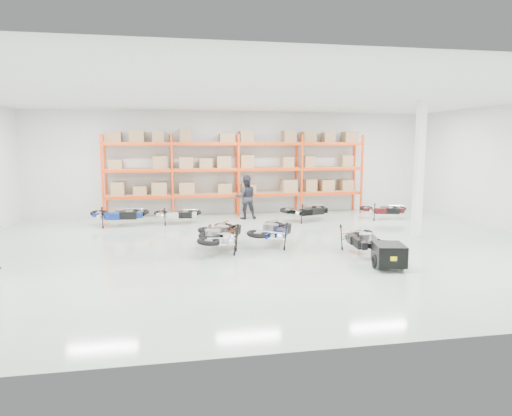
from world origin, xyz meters
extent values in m
plane|color=#AFC3B4|center=(0.00, 0.00, 0.00)|extent=(18.00, 18.00, 0.00)
plane|color=white|center=(0.00, 0.00, 4.50)|extent=(18.00, 18.00, 0.00)
plane|color=silver|center=(0.00, 7.00, 2.25)|extent=(18.00, 0.00, 18.00)
plane|color=silver|center=(0.00, -7.00, 2.25)|extent=(18.00, 0.00, 18.00)
cube|color=#FF420D|center=(-5.60, 6.00, 1.75)|extent=(0.08, 0.08, 3.50)
cube|color=#FF420D|center=(-5.60, 6.90, 1.75)|extent=(0.08, 0.08, 3.50)
cube|color=#FF420D|center=(-2.80, 6.00, 1.75)|extent=(0.08, 0.08, 3.50)
cube|color=#FF420D|center=(-2.80, 6.90, 1.75)|extent=(0.08, 0.08, 3.50)
cube|color=#FF420D|center=(0.00, 6.00, 1.75)|extent=(0.08, 0.08, 3.50)
cube|color=#FF420D|center=(0.00, 6.90, 1.75)|extent=(0.08, 0.08, 3.50)
cube|color=#FF420D|center=(2.80, 6.00, 1.75)|extent=(0.08, 0.08, 3.50)
cube|color=#FF420D|center=(2.80, 6.90, 1.75)|extent=(0.08, 0.08, 3.50)
cube|color=#FF420D|center=(5.60, 6.00, 1.75)|extent=(0.08, 0.08, 3.50)
cube|color=#FF420D|center=(5.60, 6.90, 1.75)|extent=(0.08, 0.08, 3.50)
cube|color=#FF420D|center=(-4.20, 6.00, 0.90)|extent=(2.70, 0.08, 0.12)
cube|color=#FF420D|center=(-4.20, 6.90, 0.90)|extent=(2.70, 0.08, 0.12)
cube|color=tan|center=(-4.20, 6.45, 0.97)|extent=(2.68, 0.88, 0.02)
cube|color=tan|center=(-4.20, 6.45, 1.20)|extent=(2.40, 0.70, 0.44)
cube|color=#FF420D|center=(-1.40, 6.00, 0.90)|extent=(2.70, 0.08, 0.12)
cube|color=#FF420D|center=(-1.40, 6.90, 0.90)|extent=(2.70, 0.08, 0.12)
cube|color=tan|center=(-1.40, 6.45, 0.97)|extent=(2.68, 0.88, 0.02)
cube|color=tan|center=(-1.40, 6.45, 1.20)|extent=(2.40, 0.70, 0.44)
cube|color=#FF420D|center=(1.40, 6.00, 0.90)|extent=(2.70, 0.08, 0.12)
cube|color=#FF420D|center=(1.40, 6.90, 0.90)|extent=(2.70, 0.08, 0.12)
cube|color=tan|center=(1.40, 6.45, 0.97)|extent=(2.68, 0.88, 0.02)
cube|color=tan|center=(1.40, 6.45, 1.20)|extent=(2.40, 0.70, 0.44)
cube|color=#FF420D|center=(4.20, 6.00, 0.90)|extent=(2.70, 0.08, 0.12)
cube|color=#FF420D|center=(4.20, 6.90, 0.90)|extent=(2.70, 0.08, 0.12)
cube|color=tan|center=(4.20, 6.45, 0.97)|extent=(2.68, 0.88, 0.02)
cube|color=tan|center=(4.20, 6.45, 1.20)|extent=(2.40, 0.70, 0.44)
cube|color=#FF420D|center=(-4.20, 6.00, 2.00)|extent=(2.70, 0.08, 0.12)
cube|color=#FF420D|center=(-4.20, 6.90, 2.00)|extent=(2.70, 0.08, 0.12)
cube|color=tan|center=(-4.20, 6.45, 2.07)|extent=(2.68, 0.88, 0.02)
cube|color=tan|center=(-4.20, 6.45, 2.30)|extent=(2.40, 0.70, 0.44)
cube|color=#FF420D|center=(-1.40, 6.00, 2.00)|extent=(2.70, 0.08, 0.12)
cube|color=#FF420D|center=(-1.40, 6.90, 2.00)|extent=(2.70, 0.08, 0.12)
cube|color=tan|center=(-1.40, 6.45, 2.07)|extent=(2.68, 0.88, 0.02)
cube|color=tan|center=(-1.40, 6.45, 2.30)|extent=(2.40, 0.70, 0.44)
cube|color=#FF420D|center=(1.40, 6.00, 2.00)|extent=(2.70, 0.08, 0.12)
cube|color=#FF420D|center=(1.40, 6.90, 2.00)|extent=(2.70, 0.08, 0.12)
cube|color=tan|center=(1.40, 6.45, 2.07)|extent=(2.68, 0.88, 0.02)
cube|color=tan|center=(1.40, 6.45, 2.30)|extent=(2.40, 0.70, 0.44)
cube|color=#FF420D|center=(4.20, 6.00, 2.00)|extent=(2.70, 0.08, 0.12)
cube|color=#FF420D|center=(4.20, 6.90, 2.00)|extent=(2.70, 0.08, 0.12)
cube|color=tan|center=(4.20, 6.45, 2.07)|extent=(2.68, 0.88, 0.02)
cube|color=tan|center=(4.20, 6.45, 2.30)|extent=(2.40, 0.70, 0.44)
cube|color=#FF420D|center=(-4.20, 6.00, 3.10)|extent=(2.70, 0.08, 0.12)
cube|color=#FF420D|center=(-4.20, 6.90, 3.10)|extent=(2.70, 0.08, 0.12)
cube|color=tan|center=(-4.20, 6.45, 3.17)|extent=(2.68, 0.88, 0.02)
cube|color=tan|center=(-4.20, 6.45, 3.40)|extent=(2.40, 0.70, 0.44)
cube|color=#FF420D|center=(-1.40, 6.00, 3.10)|extent=(2.70, 0.08, 0.12)
cube|color=#FF420D|center=(-1.40, 6.90, 3.10)|extent=(2.70, 0.08, 0.12)
cube|color=tan|center=(-1.40, 6.45, 3.17)|extent=(2.68, 0.88, 0.02)
cube|color=tan|center=(-1.40, 6.45, 3.40)|extent=(2.40, 0.70, 0.44)
cube|color=#FF420D|center=(1.40, 6.00, 3.10)|extent=(2.70, 0.08, 0.12)
cube|color=#FF420D|center=(1.40, 6.90, 3.10)|extent=(2.70, 0.08, 0.12)
cube|color=tan|center=(1.40, 6.45, 3.17)|extent=(2.68, 0.88, 0.02)
cube|color=tan|center=(1.40, 6.45, 3.40)|extent=(2.40, 0.70, 0.44)
cube|color=#FF420D|center=(4.20, 6.00, 3.10)|extent=(2.70, 0.08, 0.12)
cube|color=#FF420D|center=(4.20, 6.90, 3.10)|extent=(2.70, 0.08, 0.12)
cube|color=tan|center=(4.20, 6.45, 3.17)|extent=(2.68, 0.88, 0.02)
cube|color=tan|center=(4.20, 6.45, 3.40)|extent=(2.40, 0.70, 0.44)
cube|color=white|center=(5.20, 0.50, 2.25)|extent=(0.25, 0.25, 4.50)
cube|color=black|center=(2.48, -2.96, 0.38)|extent=(0.89, 1.03, 0.52)
cube|color=yellow|center=(2.48, -3.42, 0.38)|extent=(0.15, 0.05, 0.10)
torus|color=black|center=(2.12, -2.96, 0.19)|extent=(0.08, 0.36, 0.36)
torus|color=black|center=(2.84, -2.96, 0.19)|extent=(0.08, 0.36, 0.36)
cylinder|color=black|center=(2.48, -2.35, 0.43)|extent=(0.22, 0.84, 0.04)
imported|color=#21212A|center=(0.19, 5.25, 0.90)|extent=(0.90, 0.71, 1.80)
camera|label=1|loc=(-2.82, -13.31, 3.14)|focal=32.00mm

